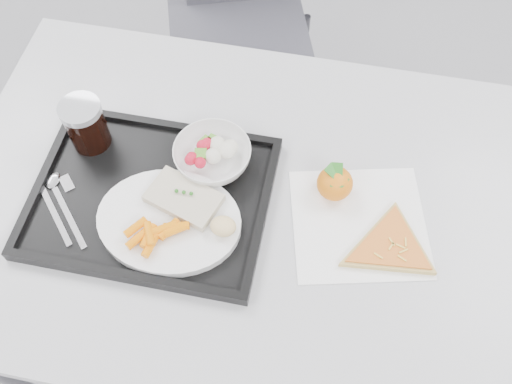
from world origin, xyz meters
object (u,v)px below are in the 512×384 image
tray (152,198)px  tangerine (335,183)px  cola_glass (86,124)px  chair (245,3)px  salad_bowl (213,156)px  dinner_plate (169,221)px  pizza_slice (390,246)px  table (256,218)px

tray → tangerine: bearing=13.9°
tray → cola_glass: 0.20m
chair → tray: (-0.01, -0.82, 0.22)m
cola_glass → salad_bowl: bearing=-1.0°
dinner_plate → tray: bearing=135.6°
tray → chair: bearing=89.3°
chair → dinner_plate: bearing=-87.2°
tray → dinner_plate: dinner_plate is taller
cola_glass → tangerine: bearing=-2.1°
tray → tangerine: size_ratio=5.11×
tray → salad_bowl: salad_bowl is taller
pizza_slice → table: bearing=169.3°
chair → tangerine: 0.84m
cola_glass → chair: bearing=77.1°
table → dinner_plate: 0.19m
pizza_slice → chair: bearing=118.3°
chair → salad_bowl: (0.09, -0.72, 0.25)m
table → dinner_plate: dinner_plate is taller
tangerine → table: bearing=-160.8°
chair → cola_glass: bearing=-102.9°
dinner_plate → chair: bearing=92.8°
table → cola_glass: bearing=169.1°
chair → tray: size_ratio=2.07×
table → pizza_slice: bearing=-10.7°
table → salad_bowl: size_ratio=7.89×
table → salad_bowl: salad_bowl is taller
table → tangerine: bearing=19.2°
tray → cola_glass: size_ratio=4.17×
table → cola_glass: cola_glass is taller
salad_bowl → pizza_slice: (0.36, -0.11, -0.03)m
table → tangerine: (0.14, 0.05, 0.10)m
chair → tray: 0.85m
dinner_plate → salad_bowl: (0.05, 0.15, 0.01)m
cola_glass → pizza_slice: cola_glass is taller
tangerine → pizza_slice: (0.12, -0.10, -0.02)m
salad_bowl → table: bearing=-32.8°
tangerine → salad_bowl: bearing=176.8°
tray → cola_glass: (-0.15, 0.10, 0.06)m
tray → table: bearing=10.0°
cola_glass → tangerine: size_ratio=1.23×
tray → salad_bowl: bearing=44.7°
chair → pizza_slice: 0.97m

